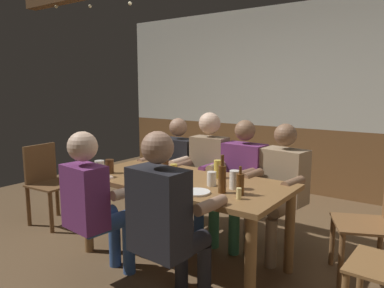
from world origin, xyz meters
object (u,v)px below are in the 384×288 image
Objects in this scene: person_2 at (240,176)px; bottle_1 at (222,178)px; chair_empty_far_end at (48,181)px; chair_empty_near_left at (375,222)px; person_0 at (175,166)px; person_4 at (94,200)px; bottle_0 at (240,184)px; pint_glass_6 at (212,179)px; pint_glass_5 at (235,180)px; pint_glass_3 at (218,169)px; table_candle at (239,194)px; pint_glass_1 at (174,170)px; person_5 at (166,217)px; pint_glass_2 at (100,169)px; dining_table at (183,191)px; plate_0 at (197,192)px; person_1 at (205,168)px; pint_glass_0 at (165,163)px; condiment_caddy at (148,179)px; pint_glass_4 at (110,166)px; person_3 at (279,183)px.

person_2 is 0.89m from bottle_1.
chair_empty_near_left is at bearing 99.24° from chair_empty_far_end.
person_0 is 0.98× the size of person_4.
bottle_0 is 1.87× the size of pint_glass_6.
person_0 is 8.20× the size of pint_glass_5.
bottle_1 is 0.15m from pint_glass_5.
pint_glass_5 is (0.29, -0.22, -0.01)m from pint_glass_3.
bottle_0 is 0.52m from pint_glass_3.
person_0 is at bearing 148.88° from pint_glass_5.
pint_glass_5 is (1.11, -0.67, 0.16)m from person_0.
pint_glass_1 is at bearing 162.00° from table_candle.
pint_glass_1 is at bearing 162.61° from bottle_1.
pint_glass_2 is at bearing 167.12° from person_5.
plate_0 is (0.33, -0.27, 0.11)m from dining_table.
chair_empty_far_end is (-1.58, -0.78, -0.22)m from person_1.
person_4 is 1.54m from chair_empty_far_end.
chair_empty_far_end is (-1.98, -0.79, -0.19)m from person_2.
person_2 is 0.96× the size of person_5.
person_5 is 0.55m from bottle_1.
pint_glass_0 reaches higher than dining_table.
person_2 is 8.23× the size of pint_glass_0.
pint_glass_5 is at bearing -10.66° from pint_glass_0.
pint_glass_1 is at bearing 91.44° from chair_empty_far_end.
plate_0 is at bearing 105.99° from chair_empty_near_left.
chair_empty_near_left is at bearing 29.38° from condiment_caddy.
bottle_1 reaches higher than pint_glass_5.
pint_glass_3 is 1.23× the size of pint_glass_4.
plate_0 is (-0.27, -0.93, 0.09)m from person_3.
person_5 is 1.42× the size of chair_empty_near_left.
person_4 is 0.92m from pint_glass_6.
pint_glass_1 is at bearing 167.68° from bottle_0.
person_0 is at bearing -4.48° from person_1.
person_3 reaches higher than pint_glass_0.
pint_glass_1 is at bearing 49.54° from person_3.
person_4 is 0.96× the size of person_5.
pint_glass_5 is at bearing 117.72° from person_2.
pint_glass_5 is (0.14, 0.66, 0.13)m from person_5.
person_2 is at bearing 101.23° from person_5.
pint_glass_2 reaches higher than table_candle.
person_2 is 8.26× the size of pint_glass_2.
pint_glass_0 is 0.94× the size of pint_glass_3.
person_5 reaches higher than table_candle.
person_5 is 11.48× the size of pint_glass_1.
dining_table is 1.53× the size of person_0.
chair_empty_far_end is at bearing 175.61° from pint_glass_4.
plate_0 is 0.50m from pint_glass_3.
pint_glass_3 is at bearing 6.86° from pint_glass_0.
pint_glass_3 is at bearing 103.34° from plate_0.
pint_glass_3 reaches higher than pint_glass_2.
chair_empty_near_left is (1.21, -0.03, -0.19)m from person_2.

